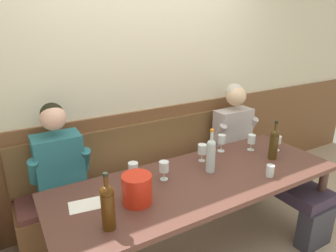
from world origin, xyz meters
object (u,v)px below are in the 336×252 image
object	(u,v)px
wine_glass_mid_right	(252,140)
person_center_left_seat	(71,201)
wine_glass_left_end	(164,168)
dining_table	(199,187)
wall_bench	(157,188)
wine_glass_right_end	(222,140)
wine_bottle_clear_water	(211,154)
water_tumbler_left	(270,171)
wine_bottle_amber_mid	(108,205)
person_right_seat	(257,153)
wine_glass_mid_left	(133,168)
ice_bucket	(137,189)
wine_bottle_green_tall	(274,143)
wine_glass_center_front	(277,141)
wine_glass_by_bottle	(202,150)

from	to	relation	value
wine_glass_mid_right	person_center_left_seat	bearing A→B (deg)	174.16
wine_glass_left_end	dining_table	bearing A→B (deg)	-27.13
wall_bench	wine_glass_right_end	world-z (taller)	wall_bench
wine_bottle_clear_water	water_tumbler_left	size ratio (longest dim) A/B	3.82
wine_bottle_amber_mid	wine_glass_left_end	bearing A→B (deg)	30.85
person_right_seat	wine_glass_mid_left	size ratio (longest dim) A/B	8.93
dining_table	wine_glass_left_end	bearing A→B (deg)	152.87
ice_bucket	wine_bottle_green_tall	bearing A→B (deg)	0.63
water_tumbler_left	wine_bottle_green_tall	bearing A→B (deg)	38.37
wine_glass_mid_left	person_right_seat	bearing A→B (deg)	3.71
wine_glass_mid_left	wine_glass_center_front	bearing A→B (deg)	-6.70
wall_bench	ice_bucket	distance (m)	1.10
wine_bottle_clear_water	wine_glass_center_front	bearing A→B (deg)	1.07
wine_glass_right_end	water_tumbler_left	bearing A→B (deg)	-88.16
dining_table	wine_glass_mid_left	bearing A→B (deg)	153.02
wine_glass_right_end	ice_bucket	bearing A→B (deg)	-160.36
wine_glass_right_end	dining_table	bearing A→B (deg)	-146.49
wine_glass_mid_left	wine_glass_left_end	bearing A→B (deg)	-26.80
wine_bottle_clear_water	wine_glass_center_front	distance (m)	0.80
dining_table	wine_glass_right_end	bearing A→B (deg)	33.51
wine_glass_mid_left	wine_glass_mid_right	world-z (taller)	wine_glass_mid_right
wine_glass_mid_right	wine_glass_left_end	bearing A→B (deg)	-176.06
wine_bottle_amber_mid	wine_glass_right_end	size ratio (longest dim) A/B	2.26
wine_glass_left_end	wine_glass_by_bottle	bearing A→B (deg)	14.35
person_center_left_seat	wine_glass_center_front	world-z (taller)	person_center_left_seat
wine_bottle_green_tall	water_tumbler_left	xyz separation A→B (m)	(-0.27, -0.21, -0.10)
person_right_seat	ice_bucket	world-z (taller)	person_right_seat
dining_table	water_tumbler_left	size ratio (longest dim) A/B	24.32
person_center_left_seat	wine_glass_left_end	distance (m)	0.73
wall_bench	person_center_left_seat	bearing A→B (deg)	-158.60
person_right_seat	wine_glass_mid_left	world-z (taller)	person_right_seat
person_center_left_seat	wine_bottle_clear_water	bearing A→B (deg)	-16.43
wine_glass_by_bottle	water_tumbler_left	size ratio (longest dim) A/B	1.61
ice_bucket	wine_bottle_green_tall	world-z (taller)	wine_bottle_green_tall
wine_bottle_clear_water	wine_glass_by_bottle	xyz separation A→B (m)	(0.05, 0.19, -0.05)
dining_table	wine_glass_right_end	world-z (taller)	wine_glass_right_end
wine_glass_left_end	wine_glass_by_bottle	xyz separation A→B (m)	(0.44, 0.11, 0.00)
water_tumbler_left	wine_glass_by_bottle	bearing A→B (deg)	121.12
wine_glass_right_end	wine_glass_mid_left	bearing A→B (deg)	-174.82
wine_glass_right_end	wine_bottle_amber_mid	bearing A→B (deg)	-157.79
dining_table	ice_bucket	xyz separation A→B (m)	(-0.55, -0.05, 0.18)
wall_bench	person_right_seat	distance (m)	1.09
dining_table	wine_bottle_green_tall	xyz separation A→B (m)	(0.76, -0.04, 0.22)
ice_bucket	dining_table	bearing A→B (deg)	5.36
wall_bench	wine_bottle_clear_water	world-z (taller)	wine_bottle_clear_water
person_right_seat	wine_bottle_green_tall	xyz separation A→B (m)	(-0.20, -0.36, 0.28)
wine_bottle_green_tall	wine_glass_mid_left	world-z (taller)	wine_bottle_green_tall
wine_glass_right_end	person_center_left_seat	bearing A→B (deg)	178.06
wine_glass_right_end	wine_glass_by_bottle	size ratio (longest dim) A/B	1.06
ice_bucket	wine_glass_left_end	xyz separation A→B (m)	(0.31, 0.18, -0.00)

